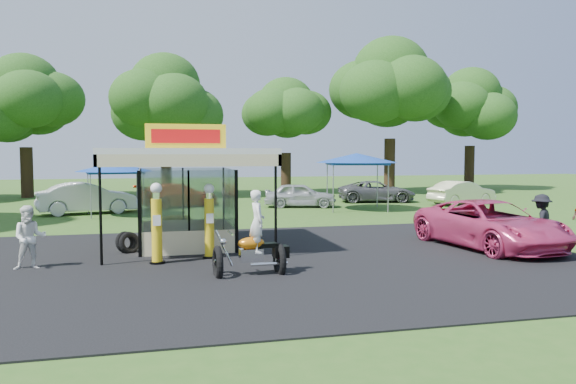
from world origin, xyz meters
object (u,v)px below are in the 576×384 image
pink_sedan (490,225)px  bg_car_c (300,195)px  bg_car_a (87,198)px  bg_car_d (377,191)px  tent_east (357,159)px  gas_pump_right (209,223)px  bg_car_e (462,193)px  tent_west (115,168)px  a_frame_sign (539,239)px  gas_station_kiosk (186,196)px  gas_pump_left (157,226)px  motorcycle (254,241)px  bg_car_b (178,195)px  kiosk_car (182,226)px  spectator_east_a (541,221)px  spectator_west (30,238)px

pink_sedan → bg_car_c: size_ratio=1.38×
bg_car_a → bg_car_d: (17.81, 3.01, -0.14)m
tent_east → bg_car_c: bearing=140.3°
bg_car_a → tent_east: size_ratio=1.10×
gas_pump_right → bg_car_d: size_ratio=0.46×
bg_car_e → tent_west: (-20.76, -1.13, 1.74)m
bg_car_a → tent_west: size_ratio=1.29×
bg_car_e → a_frame_sign: bearing=141.4°
pink_sedan → bg_car_d: pink_sedan is taller
gas_station_kiosk → bg_car_c: gas_station_kiosk is taller
gas_pump_left → motorcycle: size_ratio=1.01×
bg_car_b → tent_west: (-3.39, -3.63, 1.77)m
a_frame_sign → gas_pump_left: bearing=166.9°
kiosk_car → tent_west: 9.54m
gas_pump_left → spectator_east_a: bearing=-0.6°
a_frame_sign → tent_west: 20.48m
gas_pump_right → tent_west: size_ratio=0.59×
motorcycle → kiosk_car: motorcycle is taller
pink_sedan → bg_car_a: bearing=128.4°
gas_pump_right → pink_sedan: 9.45m
gas_station_kiosk → bg_car_c: bearing=59.8°
gas_station_kiosk → bg_car_e: bearing=34.4°
spectator_east_a → gas_station_kiosk: bearing=-49.1°
bg_car_d → tent_east: tent_east is taller
pink_sedan → motorcycle: bearing=-171.4°
gas_pump_right → a_frame_sign: gas_pump_right is taller
gas_pump_right → bg_car_d: (12.84, 17.39, -0.41)m
gas_pump_right → motorcycle: gas_pump_right is taller
bg_car_d → motorcycle: bearing=160.5°
gas_pump_left → bg_car_a: size_ratio=0.47×
gas_station_kiosk → bg_car_c: size_ratio=1.27×
gas_pump_left → a_frame_sign: gas_pump_left is taller
gas_pump_left → tent_west: size_ratio=0.61×
motorcycle → spectator_west: motorcycle is taller
gas_pump_right → kiosk_car: size_ratio=0.82×
kiosk_car → bg_car_d: 18.69m
motorcycle → bg_car_e: 23.59m
spectator_east_a → bg_car_e: (6.06, 15.01, -0.18)m
tent_east → gas_pump_right: bearing=-126.9°
a_frame_sign → tent_west: size_ratio=0.26×
a_frame_sign → spectator_east_a: 1.72m
gas_station_kiosk → bg_car_b: (0.49, 14.70, -1.07)m
bg_car_d → bg_car_e: size_ratio=1.12×
gas_station_kiosk → bg_car_b: size_ratio=1.09×
kiosk_car → bg_car_c: (7.57, 10.82, 0.25)m
spectator_east_a → bg_car_b: bearing=-92.8°
spectator_west → tent_east: (14.70, 13.31, 2.02)m
motorcycle → bg_car_a: size_ratio=0.46×
motorcycle → a_frame_sign: (9.25, 0.68, -0.39)m
gas_station_kiosk → pink_sedan: size_ratio=0.92×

